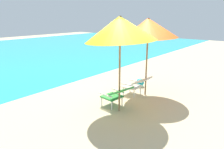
% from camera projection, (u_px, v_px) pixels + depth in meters
% --- Properties ---
extents(ground_plane, '(40.00, 40.00, 0.00)m').
position_uv_depth(ground_plane, '(52.00, 78.00, 8.96)').
color(ground_plane, '#CCB78E').
extents(lounge_chair_left, '(0.62, 0.92, 0.68)m').
position_uv_depth(lounge_chair_left, '(116.00, 94.00, 5.98)').
color(lounge_chair_left, '#338E3D').
rests_on(lounge_chair_left, ground_plane).
extents(lounge_chair_right, '(0.58, 0.90, 0.68)m').
position_uv_depth(lounge_chair_right, '(137.00, 84.00, 6.89)').
color(lounge_chair_right, silver).
rests_on(lounge_chair_right, ground_plane).
extents(beach_umbrella_left, '(2.58, 2.59, 2.64)m').
position_uv_depth(beach_umbrella_left, '(120.00, 29.00, 5.22)').
color(beach_umbrella_left, olive).
rests_on(beach_umbrella_left, ground_plane).
extents(beach_umbrella_right, '(2.24, 2.26, 2.58)m').
position_uv_depth(beach_umbrella_right, '(148.00, 28.00, 6.46)').
color(beach_umbrella_right, olive).
rests_on(beach_umbrella_right, ground_plane).
extents(beach_ball, '(0.31, 0.31, 0.31)m').
position_uv_depth(beach_ball, '(140.00, 83.00, 7.83)').
color(beach_ball, '#0A93AD').
rests_on(beach_ball, ground_plane).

